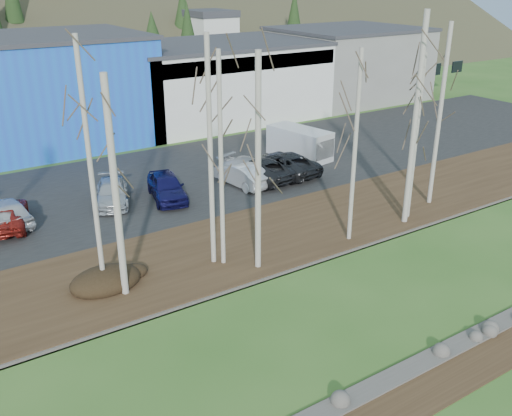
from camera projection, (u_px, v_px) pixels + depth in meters
ground at (507, 413)px, 17.63m from camera, size 200.00×200.00×0.00m
dirt_strip at (452, 376)px, 19.25m from camera, size 80.00×1.80×0.03m
near_bank_rocks at (428, 361)px, 20.02m from camera, size 80.00×0.80×0.50m
river at (350, 308)px, 23.19m from camera, size 80.00×8.00×0.90m
far_bank_rocks at (290, 267)px, 26.35m from camera, size 80.00×0.80×0.46m
far_bank at (252, 241)px, 28.79m from camera, size 80.00×7.00×0.15m
parking_lot at (164, 182)px, 36.89m from camera, size 80.00×14.00×0.14m
building_blue at (9, 93)px, 43.07m from camera, size 20.40×12.24×8.30m
building_white at (216, 80)px, 52.48m from camera, size 18.36×12.24×6.80m
building_grey at (347, 63)px, 60.53m from camera, size 14.28×12.24×7.30m
dirt_mound at (105, 280)px, 24.39m from camera, size 3.08×2.17×0.60m
birch_1 at (91, 171)px, 22.48m from camera, size 0.21×0.21×10.45m
birch_2 at (115, 191)px, 22.23m from camera, size 0.29×0.29×9.15m
birch_3 at (221, 163)px, 24.64m from camera, size 0.20×0.20×9.64m
birch_4 at (258, 166)px, 24.30m from camera, size 0.26×0.26×9.66m
birch_5 at (210, 156)px, 24.63m from camera, size 0.22×0.22×10.28m
birch_6 at (355, 149)px, 27.07m from camera, size 0.21×0.21×9.40m
birch_7 at (415, 123)px, 28.77m from camera, size 0.29×0.29×10.89m
birch_8 at (415, 138)px, 29.83m from camera, size 0.28×0.28×8.85m
birch_9 at (440, 117)px, 31.46m from camera, size 0.24×0.24×10.13m
car_2 at (4, 215)px, 29.98m from camera, size 3.34×5.16×1.32m
car_3 at (112, 193)px, 33.08m from camera, size 3.18×4.74×1.28m
car_4 at (167, 187)px, 33.60m from camera, size 2.85×4.87×1.56m
car_5 at (242, 175)px, 35.80m from camera, size 1.98×4.45×1.42m
car_6 at (259, 169)px, 36.76m from camera, size 3.00×5.54×1.48m
car_7 at (252, 170)px, 36.76m from camera, size 3.29×5.07×1.37m
car_8 at (6, 212)px, 30.20m from camera, size 2.33×4.54×1.48m
car_9 at (285, 163)px, 37.80m from camera, size 3.00×5.54×1.48m
van_white at (302, 144)px, 41.02m from camera, size 2.82×5.11×2.12m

